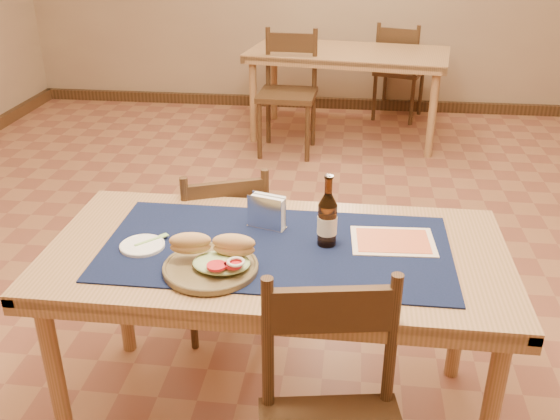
# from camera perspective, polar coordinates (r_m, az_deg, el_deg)

# --- Properties ---
(room) EXTENTS (6.04, 7.04, 2.84)m
(room) POSITION_cam_1_polar(r_m,az_deg,el_deg) (2.72, 1.86, 17.05)
(room) COLOR #9A6343
(room) RESTS_ON ground
(main_table) EXTENTS (1.60, 0.80, 0.75)m
(main_table) POSITION_cam_1_polar(r_m,az_deg,el_deg) (2.21, -0.31, -5.38)
(main_table) COLOR #A6784E
(main_table) RESTS_ON ground
(placemat) EXTENTS (1.20, 0.60, 0.01)m
(placemat) POSITION_cam_1_polar(r_m,az_deg,el_deg) (2.17, -0.32, -3.45)
(placemat) COLOR #0F1538
(placemat) RESTS_ON main_table
(baseboard) EXTENTS (6.00, 7.00, 0.10)m
(baseboard) POSITION_cam_1_polar(r_m,az_deg,el_deg) (3.22, 1.52, -7.47)
(baseboard) COLOR #452C18
(baseboard) RESTS_ON ground
(back_table) EXTENTS (1.74, 1.04, 0.75)m
(back_table) POSITION_cam_1_polar(r_m,az_deg,el_deg) (5.42, 6.24, 13.44)
(back_table) COLOR #A6784E
(back_table) RESTS_ON ground
(chair_main_far) EXTENTS (0.51, 0.51, 0.85)m
(chair_main_far) POSITION_cam_1_polar(r_m,az_deg,el_deg) (2.84, -5.27, -3.25)
(chair_main_far) COLOR #452C18
(chair_main_far) RESTS_ON ground
(chair_back_near) EXTENTS (0.47, 0.47, 0.97)m
(chair_back_near) POSITION_cam_1_polar(r_m,az_deg,el_deg) (5.09, 0.75, 10.87)
(chair_back_near) COLOR #452C18
(chair_back_near) RESTS_ON ground
(chair_back_far) EXTENTS (0.52, 0.52, 0.90)m
(chair_back_far) POSITION_cam_1_polar(r_m,az_deg,el_deg) (6.04, 10.82, 12.50)
(chair_back_far) COLOR #452C18
(chair_back_far) RESTS_ON ground
(sandwich_plate) EXTENTS (0.31, 0.31, 0.12)m
(sandwich_plate) POSITION_cam_1_polar(r_m,az_deg,el_deg) (2.03, -6.11, -4.66)
(sandwich_plate) COLOR brown
(sandwich_plate) RESTS_ON placemat
(side_plate) EXTENTS (0.16, 0.16, 0.01)m
(side_plate) POSITION_cam_1_polar(r_m,az_deg,el_deg) (2.22, -12.48, -3.17)
(side_plate) COLOR white
(side_plate) RESTS_ON placemat
(fork) EXTENTS (0.10, 0.10, 0.00)m
(fork) POSITION_cam_1_polar(r_m,az_deg,el_deg) (2.24, -11.43, -2.60)
(fork) COLOR #99CF71
(fork) RESTS_ON side_plate
(beer_bottle) EXTENTS (0.07, 0.07, 0.26)m
(beer_bottle) POSITION_cam_1_polar(r_m,az_deg,el_deg) (2.15, 4.35, -0.87)
(beer_bottle) COLOR #4E280D
(beer_bottle) RESTS_ON placemat
(napkin_holder) EXTENTS (0.15, 0.09, 0.13)m
(napkin_holder) POSITION_cam_1_polar(r_m,az_deg,el_deg) (2.27, -1.22, -0.24)
(napkin_holder) COLOR silver
(napkin_holder) RESTS_ON placemat
(menu_card) EXTENTS (0.30, 0.23, 0.01)m
(menu_card) POSITION_cam_1_polar(r_m,az_deg,el_deg) (2.23, 10.29, -2.82)
(menu_card) COLOR beige
(menu_card) RESTS_ON placemat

